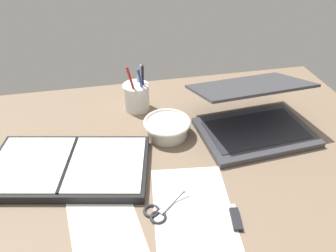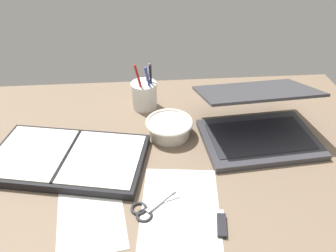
{
  "view_description": "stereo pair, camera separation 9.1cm",
  "coord_description": "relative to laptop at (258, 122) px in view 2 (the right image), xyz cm",
  "views": [
    {
      "loc": [
        -11.52,
        -62.34,
        62.59
      ],
      "look_at": [
        3.36,
        9.97,
        9.0
      ],
      "focal_mm": 35.0,
      "sensor_mm": 36.0,
      "label": 1
    },
    {
      "loc": [
        -2.5,
        -63.62,
        62.59
      ],
      "look_at": [
        3.36,
        9.97,
        9.0
      ],
      "focal_mm": 35.0,
      "sensor_mm": 36.0,
      "label": 2
    }
  ],
  "objects": [
    {
      "name": "paper_sheet_beside_planner",
      "position": [
        -46.51,
        -24.49,
        -4.98
      ],
      "size": [
        18.46,
        26.89,
        0.16
      ],
      "primitive_type": "cube",
      "rotation": [
        0.0,
        0.0,
        0.15
      ],
      "color": "white",
      "rests_on": "desk_top"
    },
    {
      "name": "pen_cup",
      "position": [
        -32.9,
        19.22,
        -0.35
      ],
      "size": [
        8.58,
        8.58,
        16.74
      ],
      "color": "white",
      "rests_on": "desk_top"
    },
    {
      "name": "scissors",
      "position": [
        -33.47,
        -25.82,
        -4.73
      ],
      "size": [
        12.19,
        9.44,
        0.8
      ],
      "rotation": [
        0.0,
        0.0,
        0.52
      ],
      "color": "#B7B7BC",
      "rests_on": "desk_top"
    },
    {
      "name": "bowl",
      "position": [
        -25.84,
        2.67,
        -2.2
      ],
      "size": [
        14.28,
        14.28,
        5.13
      ],
      "color": "silver",
      "rests_on": "desk_top"
    },
    {
      "name": "planner",
      "position": [
        -54.32,
        -7.48,
        -3.7
      ],
      "size": [
        45.03,
        31.14,
        2.91
      ],
      "rotation": [
        0.0,
        0.0,
        -0.2
      ],
      "color": "black",
      "rests_on": "desk_top"
    },
    {
      "name": "paper_sheet_front",
      "position": [
        -25.8,
        -27.32,
        -4.98
      ],
      "size": [
        21.33,
        30.54,
        0.16
      ],
      "primitive_type": "cube",
      "rotation": [
        0.0,
        0.0,
        -0.12
      ],
      "color": "white",
      "rests_on": "desk_top"
    },
    {
      "name": "usb_drive",
      "position": [
        -17.07,
        -31.54,
        -4.56
      ],
      "size": [
        3.01,
        7.37,
        1.0
      ],
      "rotation": [
        0.0,
        0.0,
        -0.17
      ],
      "color": "black",
      "rests_on": "desk_top"
    },
    {
      "name": "desk_top",
      "position": [
        -30.01,
        -12.49,
        -6.06
      ],
      "size": [
        140.0,
        100.0,
        2.0
      ],
      "primitive_type": "cube",
      "color": "#75604C",
      "rests_on": "ground"
    },
    {
      "name": "laptop",
      "position": [
        0.0,
        0.0,
        0.0
      ],
      "size": [
        34.97,
        32.59,
        16.3
      ],
      "rotation": [
        0.0,
        0.0,
        0.08
      ],
      "color": "#38383D",
      "rests_on": "desk_top"
    }
  ]
}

